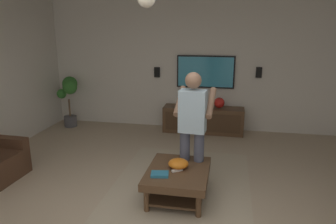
{
  "coord_description": "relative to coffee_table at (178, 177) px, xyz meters",
  "views": [
    {
      "loc": [
        -3.29,
        -0.75,
        2.22
      ],
      "look_at": [
        1.02,
        0.09,
        1.04
      ],
      "focal_mm": 34.18,
      "sensor_mm": 36.0,
      "label": 1
    }
  ],
  "objects": [
    {
      "name": "ground_plane",
      "position": [
        -0.52,
        0.14,
        -0.3
      ],
      "size": [
        8.64,
        8.64,
        0.0
      ],
      "primitive_type": "plane",
      "color": "tan"
    },
    {
      "name": "book",
      "position": [
        -0.21,
        0.2,
        0.12
      ],
      "size": [
        0.19,
        0.24,
        0.04
      ],
      "primitive_type": "cube",
      "rotation": [
        0.0,
        0.0,
        1.73
      ],
      "color": "teal",
      "rests_on": "coffee_table"
    },
    {
      "name": "person_standing",
      "position": [
        0.36,
        -0.14,
        0.64
      ],
      "size": [
        0.56,
        0.56,
        1.64
      ],
      "rotation": [
        0.0,
        0.0,
        -0.08
      ],
      "color": "#4C5166",
      "rests_on": "ground"
    },
    {
      "name": "wall_back_tv",
      "position": [
        3.14,
        0.14,
        1.13
      ],
      "size": [
        0.1,
        6.67,
        2.86
      ],
      "primitive_type": "cube",
      "color": "silver",
      "rests_on": "ground"
    },
    {
      "name": "coffee_table",
      "position": [
        0.0,
        0.0,
        0.0
      ],
      "size": [
        1.0,
        0.8,
        0.4
      ],
      "color": "#513823",
      "rests_on": "ground"
    },
    {
      "name": "vase_round",
      "position": [
        2.82,
        -0.41,
        0.36
      ],
      "size": [
        0.22,
        0.22,
        0.22
      ],
      "primitive_type": "sphere",
      "color": "red",
      "rests_on": "media_console"
    },
    {
      "name": "tv",
      "position": [
        3.04,
        -0.09,
        0.98
      ],
      "size": [
        0.05,
        1.23,
        0.69
      ],
      "rotation": [
        0.0,
        0.0,
        3.14
      ],
      "color": "black"
    },
    {
      "name": "wall_speaker_right",
      "position": [
        3.06,
        0.98,
        0.94
      ],
      "size": [
        0.06,
        0.12,
        0.22
      ],
      "primitive_type": "cube",
      "color": "black"
    },
    {
      "name": "area_rug",
      "position": [
        0.2,
        0.0,
        -0.29
      ],
      "size": [
        2.87,
        1.93,
        0.01
      ],
      "primitive_type": "cube",
      "color": "tan",
      "rests_on": "ground"
    },
    {
      "name": "remote_white",
      "position": [
        -0.05,
        0.0,
        0.12
      ],
      "size": [
        0.12,
        0.15,
        0.02
      ],
      "primitive_type": "cube",
      "rotation": [
        0.0,
        0.0,
        2.16
      ],
      "color": "white",
      "rests_on": "coffee_table"
    },
    {
      "name": "bowl",
      "position": [
        0.06,
        0.0,
        0.16
      ],
      "size": [
        0.27,
        0.27,
        0.12
      ],
      "primitive_type": "ellipsoid",
      "color": "orange",
      "rests_on": "coffee_table"
    },
    {
      "name": "wall_speaker_left",
      "position": [
        3.06,
        -1.19,
        1.0
      ],
      "size": [
        0.06,
        0.12,
        0.22
      ],
      "primitive_type": "cube",
      "color": "black"
    },
    {
      "name": "potted_plant_tall",
      "position": [
        2.67,
        2.92,
        0.46
      ],
      "size": [
        0.53,
        0.49,
        1.12
      ],
      "color": "#4C4C51",
      "rests_on": "ground"
    },
    {
      "name": "media_console",
      "position": [
        2.8,
        -0.09,
        -0.02
      ],
      "size": [
        0.45,
        1.7,
        0.55
      ],
      "rotation": [
        0.0,
        0.0,
        3.14
      ],
      "color": "#513823",
      "rests_on": "ground"
    }
  ]
}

